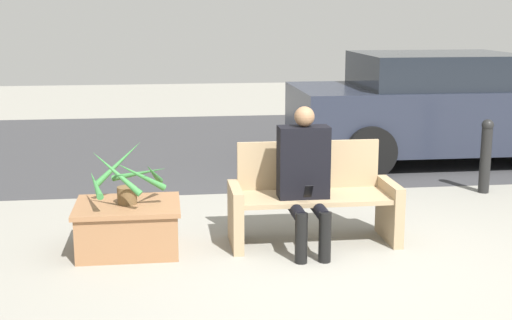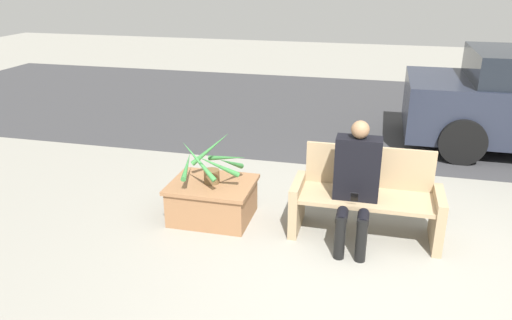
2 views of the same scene
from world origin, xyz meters
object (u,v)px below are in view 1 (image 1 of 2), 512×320
person_seated (305,173)px  parked_car (440,108)px  potted_plant (127,180)px  bollard_post (486,154)px  planter_box (128,225)px  bench (312,199)px

person_seated → parked_car: size_ratio=0.31×
potted_plant → parked_car: bearing=39.2°
parked_car → bollard_post: parked_car is taller
planter_box → bollard_post: size_ratio=1.05×
person_seated → parked_car: (2.55, 3.41, 0.06)m
bench → bollard_post: bench is taller
potted_plant → bollard_post: (3.91, 1.53, -0.19)m
bench → potted_plant: bearing=-177.3°
bollard_post → parked_car: bearing=85.3°
bench → parked_car: parked_car is taller
person_seated → bollard_post: (2.40, 1.63, -0.23)m
person_seated → bench: bearing=59.0°
person_seated → planter_box: person_seated is taller
person_seated → parked_car: bearing=53.2°
bench → planter_box: (-1.62, -0.07, -0.16)m
potted_plant → bollard_post: bearing=21.3°
planter_box → potted_plant: bearing=-43.1°
bench → parked_car: (2.44, 3.23, 0.34)m
planter_box → parked_car: 5.25m
parked_car → bollard_post: (-0.14, -1.78, -0.29)m
planter_box → parked_car: parked_car is taller
person_seated → parked_car: 4.25m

